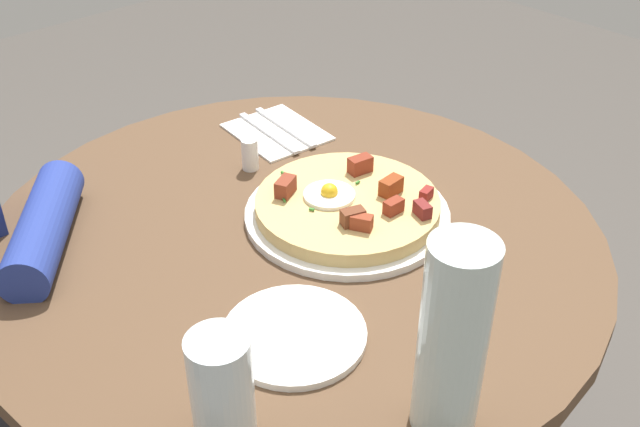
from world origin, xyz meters
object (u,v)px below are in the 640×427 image
(knife, at_px, (268,133))
(salt_shaker, at_px, (250,154))
(fork, at_px, (285,127))
(breakfast_pizza, at_px, (348,204))
(pizza_plate, at_px, (347,214))
(dining_table, at_px, (294,321))
(water_glass, at_px, (221,387))
(water_bottle, at_px, (453,340))
(bread_plate, at_px, (294,334))

(knife, relative_size, salt_shaker, 3.28)
(salt_shaker, bearing_deg, fork, 25.94)
(fork, bearing_deg, breakfast_pizza, 163.88)
(pizza_plate, relative_size, breakfast_pizza, 1.12)
(dining_table, bearing_deg, knife, 56.98)
(water_glass, bearing_deg, dining_table, 37.65)
(water_bottle, bearing_deg, knife, 66.37)
(breakfast_pizza, distance_m, water_glass, 0.43)
(knife, xyz_separation_m, water_bottle, (-0.28, -0.63, 0.11))
(bread_plate, distance_m, water_glass, 0.17)
(bread_plate, height_order, knife, bread_plate)
(dining_table, bearing_deg, water_glass, -142.35)
(knife, distance_m, water_glass, 0.67)
(knife, xyz_separation_m, water_glass, (-0.46, -0.48, 0.06))
(dining_table, relative_size, pizza_plate, 2.96)
(breakfast_pizza, height_order, water_bottle, water_bottle)
(fork, distance_m, water_bottle, 0.71)
(dining_table, xyz_separation_m, water_glass, (-0.29, -0.23, 0.24))
(breakfast_pizza, height_order, bread_plate, breakfast_pizza)
(dining_table, xyz_separation_m, salt_shaker, (0.07, 0.19, 0.21))
(knife, height_order, salt_shaker, salt_shaker)
(fork, distance_m, water_glass, 0.69)
(breakfast_pizza, xyz_separation_m, bread_plate, (-0.23, -0.14, -0.02))
(water_glass, bearing_deg, breakfast_pizza, 27.49)
(dining_table, height_order, pizza_plate, pizza_plate)
(breakfast_pizza, bearing_deg, knife, 74.58)
(breakfast_pizza, height_order, salt_shaker, breakfast_pizza)
(water_bottle, bearing_deg, fork, 63.56)
(fork, xyz_separation_m, salt_shaker, (-0.13, -0.06, 0.02))
(dining_table, height_order, breakfast_pizza, breakfast_pizza)
(breakfast_pizza, distance_m, salt_shaker, 0.21)
(breakfast_pizza, height_order, water_glass, water_glass)
(salt_shaker, bearing_deg, water_bottle, -107.82)
(knife, bearing_deg, bread_plate, 149.91)
(bread_plate, relative_size, salt_shaker, 3.29)
(bread_plate, bearing_deg, water_bottle, -80.80)
(pizza_plate, xyz_separation_m, salt_shaker, (-0.02, 0.21, 0.02))
(fork, xyz_separation_m, water_bottle, (-0.31, -0.63, 0.11))
(bread_plate, distance_m, fork, 0.54)
(fork, height_order, salt_shaker, salt_shaker)
(bread_plate, relative_size, water_bottle, 0.75)
(pizza_plate, height_order, breakfast_pizza, breakfast_pizza)
(salt_shaker, bearing_deg, bread_plate, -121.12)
(breakfast_pizza, bearing_deg, water_bottle, -119.59)
(dining_table, height_order, salt_shaker, salt_shaker)
(breakfast_pizza, bearing_deg, fork, 67.77)
(dining_table, distance_m, breakfast_pizza, 0.22)
(knife, xyz_separation_m, salt_shaker, (-0.09, -0.07, 0.02))
(water_bottle, bearing_deg, dining_table, 73.53)
(dining_table, relative_size, knife, 5.13)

